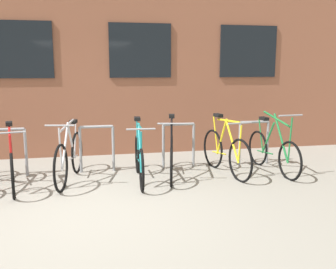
{
  "coord_description": "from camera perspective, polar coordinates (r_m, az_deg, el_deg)",
  "views": [
    {
      "loc": [
        0.17,
        -4.87,
        1.86
      ],
      "look_at": [
        1.47,
        1.6,
        0.69
      ],
      "focal_mm": 40.6,
      "sensor_mm": 36.0,
      "label": 1
    }
  ],
  "objects": [
    {
      "name": "bicycle_silver",
      "position": [
        6.48,
        -14.57,
        -3.28
      ],
      "size": [
        0.5,
        1.8,
        1.03
      ],
      "color": "black",
      "rests_on": "ground"
    },
    {
      "name": "bike_rack",
      "position": [
        6.9,
        -10.64,
        -1.33
      ],
      "size": [
        6.63,
        0.05,
        0.85
      ],
      "color": "gray",
      "rests_on": "ground"
    },
    {
      "name": "bicycle_green",
      "position": [
        7.08,
        15.45,
        -2.37
      ],
      "size": [
        0.44,
        1.74,
        1.11
      ],
      "color": "black",
      "rests_on": "ground"
    },
    {
      "name": "bicycle_teal",
      "position": [
        6.31,
        -4.36,
        -3.54
      ],
      "size": [
        0.44,
        1.77,
        1.04
      ],
      "color": "black",
      "rests_on": "ground"
    },
    {
      "name": "ground_plane",
      "position": [
        5.21,
        -12.7,
        -11.11
      ],
      "size": [
        42.0,
        42.0,
        0.0
      ],
      "primitive_type": "plane",
      "color": "gray"
    },
    {
      "name": "storefront_building",
      "position": [
        10.89,
        -12.57,
        12.49
      ],
      "size": [
        28.0,
        5.67,
        4.73
      ],
      "color": "brown",
      "rests_on": "ground"
    },
    {
      "name": "bicycle_black",
      "position": [
        6.53,
        0.54,
        -3.11
      ],
      "size": [
        0.52,
        1.69,
        1.05
      ],
      "color": "black",
      "rests_on": "ground"
    },
    {
      "name": "bicycle_yellow",
      "position": [
        6.76,
        8.64,
        -2.56
      ],
      "size": [
        0.45,
        1.69,
        1.05
      ],
      "color": "black",
      "rests_on": "ground"
    },
    {
      "name": "bicycle_red",
      "position": [
        6.38,
        -22.39,
        -4.17
      ],
      "size": [
        0.48,
        1.62,
        1.02
      ],
      "color": "black",
      "rests_on": "ground"
    }
  ]
}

